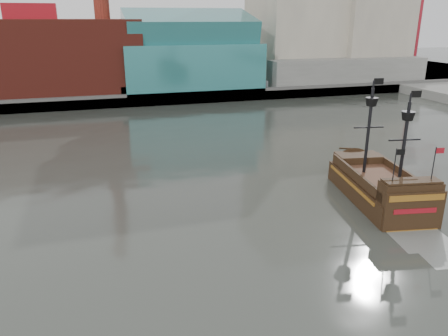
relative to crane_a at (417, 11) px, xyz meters
name	(u,v)px	position (x,y,z in m)	size (l,w,h in m)	color
ground	(265,253)	(-78.63, -82.00, -19.11)	(400.00, 400.00, 0.00)	#2D302A
promenade_far	(136,82)	(-78.63, 10.00, -18.11)	(220.00, 60.00, 2.00)	slate
seawall	(152,99)	(-78.63, -19.50, -17.81)	(220.00, 1.00, 2.60)	#4C4C49
crane_a	(417,11)	(0.00, 0.00, 0.00)	(22.50, 4.00, 32.25)	slate
crane_b	(419,23)	(9.60, 10.00, -3.54)	(19.10, 4.00, 26.25)	slate
pirate_ship	(379,190)	(-63.99, -75.71, -17.96)	(7.90, 17.61, 12.72)	black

